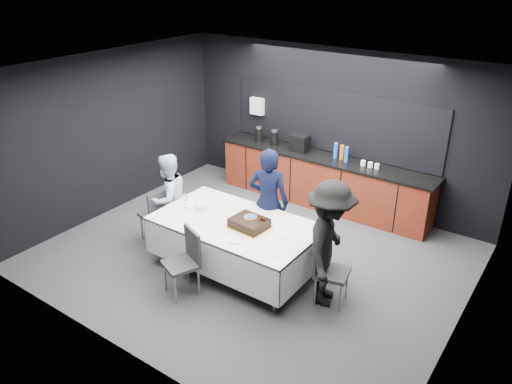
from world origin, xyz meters
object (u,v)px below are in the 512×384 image
plate_stack (202,207)px  person_center (268,202)px  chair_near (186,257)px  person_left (169,198)px  chair_left (157,212)px  chair_right (327,266)px  person_right (329,244)px  cake_assembly (249,223)px  party_table (236,230)px  champagne_flute (185,198)px

plate_stack → person_center: person_center is taller
chair_near → person_center: size_ratio=0.55×
plate_stack → person_left: (-0.75, 0.06, -0.10)m
chair_left → chair_right: size_ratio=1.00×
chair_right → person_left: (-2.79, -0.01, 0.19)m
plate_stack → chair_near: bearing=-63.7°
person_center → person_right: bearing=136.9°
person_right → cake_assembly: bearing=77.4°
chair_right → person_left: bearing=-179.8°
chair_near → person_left: (-1.16, 0.89, 0.19)m
person_left → person_right: size_ratio=0.84×
party_table → chair_near: size_ratio=2.51×
person_right → plate_stack: bearing=74.6°
person_right → chair_near: bearing=101.3°
chair_near → person_right: (1.64, 0.90, 0.33)m
party_table → chair_left: (-1.48, -0.09, -0.11)m
chair_near → chair_right: bearing=28.9°
champagne_flute → chair_left: (-0.61, -0.01, -0.40)m
chair_right → cake_assembly: bearing=-175.2°
cake_assembly → person_center: size_ratio=0.32×
plate_stack → person_left: size_ratio=0.14×
chair_left → person_center: (1.59, 0.76, 0.31)m
cake_assembly → person_left: 1.63m
person_right → person_left: bearing=72.7°
chair_right → chair_left: bearing=-176.6°
plate_stack → person_left: bearing=175.1°
chair_right → person_left: person_left is taller
plate_stack → person_center: 0.99m
cake_assembly → person_left: bearing=176.8°
plate_stack → person_right: bearing=2.1°
chair_left → person_left: 0.27m
party_table → cake_assembly: cake_assembly is taller
chair_right → chair_near: size_ratio=1.00×
person_center → person_left: 1.60m
plate_stack → person_center: (0.73, 0.66, 0.02)m
plate_stack → party_table: bearing=-1.0°
plate_stack → chair_right: (2.04, 0.07, -0.30)m
cake_assembly → plate_stack: cake_assembly is taller
chair_right → person_center: (-1.30, 0.59, 0.31)m
chair_left → person_center: bearing=25.5°
chair_right → person_center: person_center is taller
plate_stack → chair_left: size_ratio=0.22×
person_right → champagne_flute: bearing=76.6°
chair_right → person_right: bearing=24.3°
cake_assembly → chair_left: 1.76m
plate_stack → chair_left: 0.91m
champagne_flute → person_center: bearing=37.5°
person_left → person_center: bearing=116.2°
chair_near → person_left: person_left is taller
party_table → person_left: (-1.38, 0.08, 0.09)m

